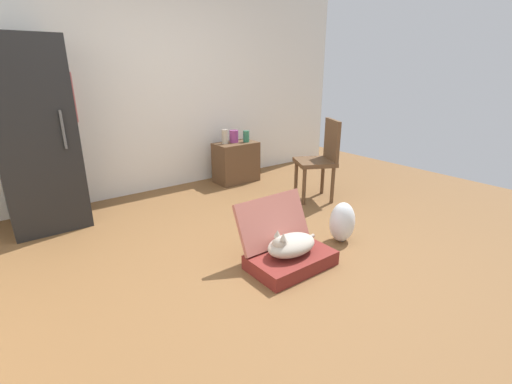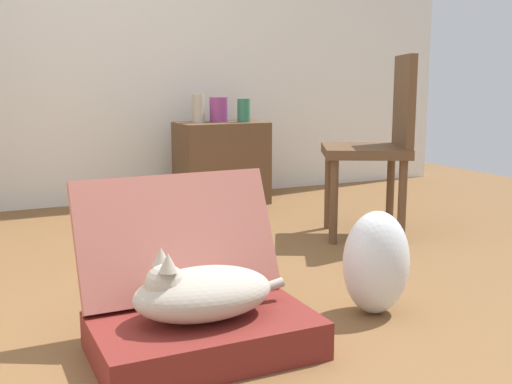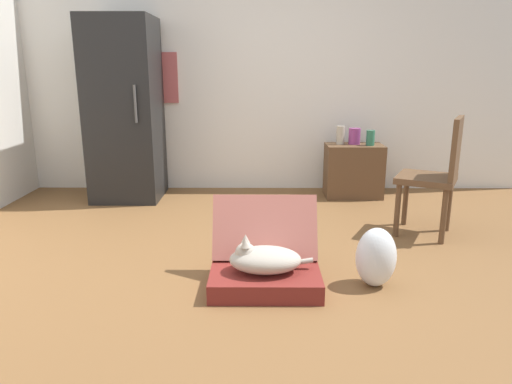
% 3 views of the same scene
% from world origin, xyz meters
% --- Properties ---
extents(ground_plane, '(7.68, 7.68, 0.00)m').
position_xyz_m(ground_plane, '(0.00, 0.00, 0.00)').
color(ground_plane, brown).
rests_on(ground_plane, ground).
extents(wall_back, '(6.40, 0.15, 2.60)m').
position_xyz_m(wall_back, '(-0.00, 2.26, 1.30)').
color(wall_back, silver).
rests_on(wall_back, ground).
extents(suitcase_base, '(0.68, 0.43, 0.12)m').
position_xyz_m(suitcase_base, '(0.17, -0.35, 0.06)').
color(suitcase_base, maroon).
rests_on(suitcase_base, ground).
extents(suitcase_lid, '(0.68, 0.21, 0.41)m').
position_xyz_m(suitcase_lid, '(0.17, -0.12, 0.32)').
color(suitcase_lid, '#B26356').
rests_on(suitcase_lid, suitcase_base).
extents(cat, '(0.52, 0.28, 0.23)m').
position_xyz_m(cat, '(0.16, -0.35, 0.20)').
color(cat, '#B2A899').
rests_on(cat, suitcase_base).
extents(plastic_bag_white, '(0.25, 0.22, 0.38)m').
position_xyz_m(plastic_bag_white, '(0.86, -0.29, 0.19)').
color(plastic_bag_white, silver).
rests_on(plastic_bag_white, ground).
extents(refrigerator, '(0.68, 0.70, 1.83)m').
position_xyz_m(refrigerator, '(-1.24, 1.80, 0.91)').
color(refrigerator, black).
rests_on(refrigerator, ground).
extents(side_table, '(0.59, 0.36, 0.56)m').
position_xyz_m(side_table, '(1.13, 1.85, 0.28)').
color(side_table, brown).
rests_on(side_table, ground).
extents(vase_tall, '(0.09, 0.09, 0.19)m').
position_xyz_m(vase_tall, '(0.99, 1.89, 0.65)').
color(vase_tall, '#B7AD99').
rests_on(vase_tall, side_table).
extents(vase_short, '(0.09, 0.09, 0.16)m').
position_xyz_m(vase_short, '(1.28, 1.81, 0.64)').
color(vase_short, '#2D7051').
rests_on(vase_short, side_table).
extents(vase_round, '(0.12, 0.12, 0.17)m').
position_xyz_m(vase_round, '(1.13, 1.89, 0.64)').
color(vase_round, '#8C387A').
rests_on(vase_round, side_table).
extents(chair, '(0.59, 0.58, 0.97)m').
position_xyz_m(chair, '(1.55, 0.64, 0.53)').
color(chair, brown).
rests_on(chair, ground).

